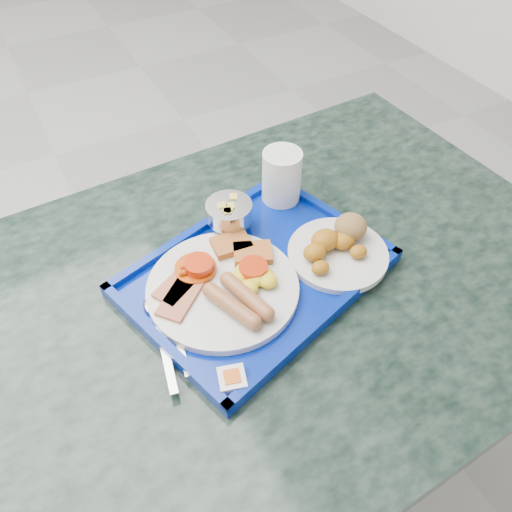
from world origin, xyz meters
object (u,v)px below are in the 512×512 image
Objects in this scene: bread_plate at (338,246)px; juice_cup at (282,175)px; fruit_bowl at (229,212)px; table at (256,346)px; main_plate at (226,284)px; tray at (256,274)px.

juice_cup reaches higher than bread_plate.
bread_plate is 2.08× the size of fruit_bowl.
table is 0.28m from fruit_bowl.
main_plate is 0.26m from juice_cup.
tray is 5.84× the size of fruit_bowl.
main_plate is at bearing -170.53° from tray.
bread_plate reaches higher than main_plate.
main_plate is 2.40× the size of juice_cup.
bread_plate is 0.21m from fruit_bowl.
fruit_bowl is (0.07, 0.13, 0.03)m from main_plate.
fruit_bowl is at bearing 132.90° from bread_plate.
juice_cup is (-0.01, 0.18, 0.04)m from bread_plate.
tray is 0.07m from main_plate.
tray is 0.15m from bread_plate.
fruit_bowl is 0.81× the size of juice_cup.
juice_cup reaches higher than tray.
tray is at bearing 168.71° from bread_plate.
juice_cup reaches higher than fruit_bowl.
tray is at bearing -94.23° from fruit_bowl.
bread_plate is (0.21, -0.02, 0.00)m from main_plate.
tray is at bearing 9.47° from main_plate.
table is 7.03× the size of bread_plate.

